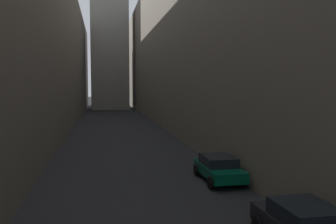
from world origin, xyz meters
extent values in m
plane|color=#232326|center=(0.00, 48.00, 0.00)|extent=(264.00, 264.00, 0.00)
cube|color=#60594F|center=(-11.11, 50.00, 9.62)|extent=(11.22, 108.00, 19.24)
cube|color=#756B5B|center=(12.78, 50.00, 11.13)|extent=(14.57, 108.00, 22.27)
cube|color=gray|center=(0.00, 87.62, 21.24)|extent=(8.27, 8.27, 42.48)
cube|color=black|center=(4.40, 16.19, 1.24)|extent=(1.69, 2.08, 0.55)
cylinder|color=black|center=(5.32, 17.63, 0.34)|extent=(0.22, 0.67, 0.67)
cube|color=#05472D|center=(4.40, 24.51, 0.61)|extent=(1.80, 4.06, 0.56)
cube|color=black|center=(4.40, 24.64, 1.15)|extent=(1.66, 2.20, 0.51)
cylinder|color=black|center=(3.50, 25.89, 0.33)|extent=(0.22, 0.66, 0.66)
cylinder|color=black|center=(5.30, 25.89, 0.33)|extent=(0.22, 0.66, 0.66)
cylinder|color=black|center=(3.50, 23.13, 0.33)|extent=(0.22, 0.66, 0.66)
cylinder|color=black|center=(5.30, 23.13, 0.33)|extent=(0.22, 0.66, 0.66)
camera|label=1|loc=(-1.94, 6.35, 5.28)|focal=37.38mm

